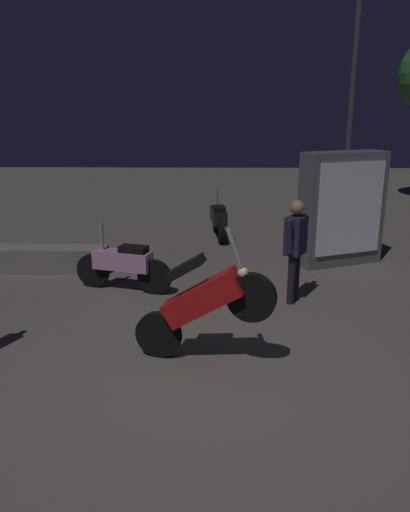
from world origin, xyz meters
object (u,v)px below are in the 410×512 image
object	(u,v)px
motorcycle_red_foreground	(203,303)
motorcycle_pink_parked_right	(123,264)
streetlamp_far	(354,74)
person_bystander_far	(295,243)
motorcycle_black_parked_left	(218,219)
kiosk_billboard	(342,209)

from	to	relation	value
motorcycle_red_foreground	motorcycle_pink_parked_right	distance (m)	2.77
motorcycle_pink_parked_right	streetlamp_far	world-z (taller)	streetlamp_far
motorcycle_red_foreground	person_bystander_far	xyz separation A→B (m)	(1.33, 1.94, 0.19)
motorcycle_black_parked_left	streetlamp_far	distance (m)	4.59
motorcycle_pink_parked_right	streetlamp_far	xyz separation A→B (m)	(4.66, 4.68, 3.16)
motorcycle_black_parked_left	kiosk_billboard	xyz separation A→B (m)	(2.28, -1.92, 0.61)
motorcycle_black_parked_left	streetlamp_far	xyz separation A→B (m)	(3.11, 1.19, 3.16)
person_bystander_far	streetlamp_far	distance (m)	6.13
person_bystander_far	streetlamp_far	bearing A→B (deg)	-80.81
streetlamp_far	motorcycle_pink_parked_right	bearing A→B (deg)	-134.89
motorcycle_red_foreground	kiosk_billboard	world-z (taller)	kiosk_billboard
motorcycle_red_foreground	streetlamp_far	size ratio (longest dim) A/B	0.28
motorcycle_black_parked_left	kiosk_billboard	size ratio (longest dim) A/B	0.79
person_bystander_far	kiosk_billboard	world-z (taller)	kiosk_billboard
person_bystander_far	kiosk_billboard	distance (m)	2.34
kiosk_billboard	person_bystander_far	bearing A→B (deg)	38.38
motorcycle_red_foreground	streetlamp_far	bearing A→B (deg)	79.15
motorcycle_pink_parked_right	person_bystander_far	size ratio (longest dim) A/B	1.03
motorcycle_pink_parked_right	person_bystander_far	xyz separation A→B (m)	(2.67, -0.46, 0.49)
kiosk_billboard	motorcycle_black_parked_left	bearing A→B (deg)	-61.89
motorcycle_pink_parked_right	kiosk_billboard	xyz separation A→B (m)	(3.84, 1.57, 0.61)
motorcycle_black_parked_left	streetlamp_far	world-z (taller)	streetlamp_far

